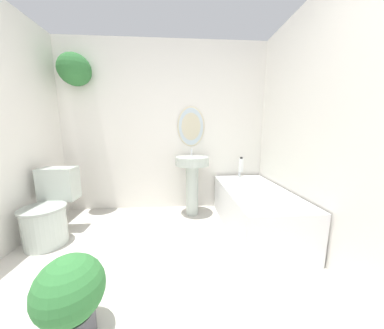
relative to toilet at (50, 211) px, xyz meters
name	(u,v)px	position (x,y,z in m)	size (l,w,h in m)	color
wall_back	(155,121)	(1.03, 0.83, 0.97)	(3.01, 0.40, 2.40)	silver
wall_right	(327,126)	(2.65, -0.43, 0.87)	(0.06, 2.61, 2.40)	silver
toilet	(50,211)	(0.00, 0.00, 0.00)	(0.41, 0.62, 0.75)	#B2BCB2
pedestal_sink	(192,175)	(1.55, 0.55, 0.24)	(0.45, 0.45, 0.92)	#B2BCB2
bathtub	(254,208)	(2.26, 0.06, -0.07)	(0.69, 1.41, 0.58)	silver
shampoo_bottle	(241,165)	(2.28, 0.67, 0.35)	(0.07, 0.07, 0.22)	white
potted_plant	(71,294)	(0.78, -1.07, -0.05)	(0.36, 0.36, 0.50)	#47474C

